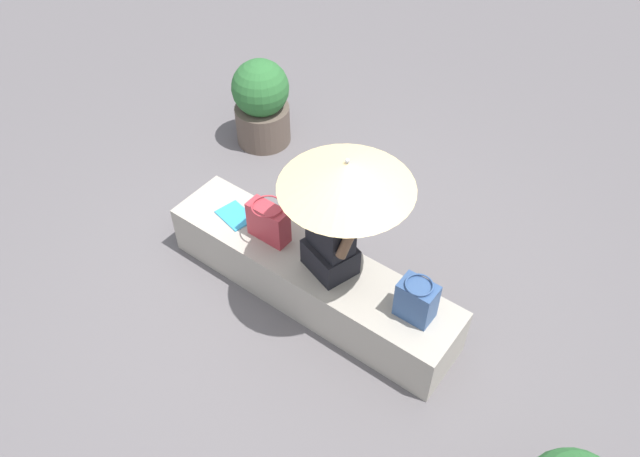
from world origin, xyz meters
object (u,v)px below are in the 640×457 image
at_px(magazine, 235,216).
at_px(planter_near, 261,103).
at_px(person_seated, 331,229).
at_px(handbag_black, 417,300).
at_px(parasol, 347,175).
at_px(tote_bag_canvas, 268,222).

xyz_separation_m(magazine, planter_near, (-0.83, 1.28, -0.00)).
height_order(person_seated, planter_near, person_seated).
bearing_deg(handbag_black, magazine, -179.25).
bearing_deg(parasol, person_seated, -163.22).
height_order(parasol, planter_near, parasol).
xyz_separation_m(handbag_black, tote_bag_canvas, (-1.23, -0.03, 0.00)).
bearing_deg(tote_bag_canvas, handbag_black, 1.34).
height_order(parasol, tote_bag_canvas, parasol).
distance_m(person_seated, magazine, 0.97).
bearing_deg(tote_bag_canvas, planter_near, 132.56).
relative_size(person_seated, tote_bag_canvas, 2.82).
height_order(person_seated, handbag_black, person_seated).
distance_m(parasol, planter_near, 2.36).
distance_m(parasol, tote_bag_canvas, 0.97).
relative_size(parasol, magazine, 3.64).
height_order(parasol, handbag_black, parasol).
distance_m(magazine, planter_near, 1.52).
bearing_deg(handbag_black, parasol, 177.28).
relative_size(parasol, handbag_black, 3.23).
xyz_separation_m(person_seated, parasol, (0.09, 0.03, 0.50)).
relative_size(person_seated, parasol, 0.88).
height_order(person_seated, tote_bag_canvas, person_seated).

